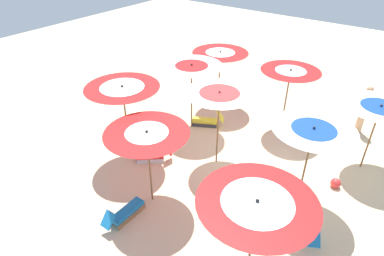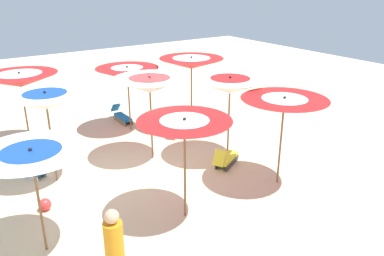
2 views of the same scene
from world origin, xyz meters
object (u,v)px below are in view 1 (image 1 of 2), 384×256
beach_umbrella_8 (379,113)px  beachgoer_0 (364,108)px  beach_umbrella_0 (123,92)px  lounger_4 (153,155)px  beach_umbrella_7 (290,76)px  lounger_1 (207,120)px  beach_umbrella_5 (312,136)px  lounger_3 (308,224)px  beach_umbrella_2 (256,210)px  beach_umbrella_4 (219,99)px  beach_ball (336,183)px  beach_umbrella_1 (147,139)px  beach_umbrella_3 (192,71)px  beach_umbrella_6 (220,56)px  lounger_2 (125,213)px

beach_umbrella_8 → beachgoer_0: bearing=-163.8°
beach_umbrella_0 → lounger_4: beach_umbrella_0 is taller
beach_umbrella_7 → lounger_1: beach_umbrella_7 is taller
beach_umbrella_5 → lounger_3: beach_umbrella_5 is taller
beach_umbrella_2 → lounger_1: bearing=-138.1°
beach_umbrella_4 → beach_ball: size_ratio=8.60×
beach_umbrella_1 → beach_umbrella_0: bearing=-118.5°
beach_umbrella_1 → lounger_1: size_ratio=1.91×
beach_umbrella_1 → beach_umbrella_3: 3.90m
beach_umbrella_2 → beach_umbrella_5: bearing=179.9°
beachgoer_0 → beach_umbrella_0: bearing=-147.6°
beach_umbrella_3 → beach_umbrella_8: (-1.24, 5.61, -0.25)m
beach_umbrella_3 → lounger_4: (2.34, 0.22, -1.97)m
lounger_4 → beachgoer_0: bearing=-170.9°
beach_umbrella_4 → lounger_3: (0.97, 3.29, -2.01)m
beach_umbrella_3 → lounger_4: bearing=5.5°
beach_umbrella_7 → beach_ball: size_ratio=8.10×
beach_umbrella_6 → beachgoer_0: bearing=105.2°
beach_umbrella_8 → lounger_3: (3.41, -0.45, -1.72)m
beach_umbrella_2 → beachgoer_0: size_ratio=1.32×
beach_umbrella_7 → beach_umbrella_0: bearing=-35.9°
beach_umbrella_6 → beach_ball: bearing=68.5°
beach_umbrella_0 → beachgoer_0: bearing=137.1°
lounger_4 → beach_ball: size_ratio=3.63×
beach_umbrella_3 → beach_umbrella_7: beach_umbrella_3 is taller
beach_umbrella_2 → lounger_3: (-2.08, 0.56, -1.91)m
beach_umbrella_5 → beach_ball: bearing=153.1°
beach_ball → lounger_2: bearing=-42.1°
beach_ball → beach_umbrella_6: bearing=-111.5°
beach_umbrella_0 → beach_umbrella_4: (-1.43, 2.37, -0.07)m
beach_umbrella_7 → lounger_3: 5.05m
beach_umbrella_8 → beachgoer_0: (-2.07, -0.60, -0.98)m
beach_umbrella_2 → beach_umbrella_5: beach_umbrella_5 is taller
beach_umbrella_0 → beach_umbrella_3: (-2.63, 0.51, -0.11)m
beach_umbrella_3 → lounger_1: size_ratio=2.08×
beach_umbrella_3 → beach_umbrella_4: bearing=57.2°
beach_umbrella_1 → beach_umbrella_5: bearing=124.5°
beach_umbrella_4 → lounger_2: bearing=-10.0°
lounger_2 → lounger_3: 4.56m
beach_umbrella_6 → lounger_1: (1.51, 0.49, -1.92)m
beach_umbrella_1 → beach_umbrella_4: beach_umbrella_4 is taller
beach_umbrella_1 → lounger_3: beach_umbrella_1 is taller
beach_umbrella_3 → beach_umbrella_4: (1.20, 1.86, 0.04)m
beach_umbrella_1 → beach_umbrella_3: (-3.65, -1.37, 0.18)m
beach_umbrella_7 → beach_umbrella_8: beach_umbrella_7 is taller
lounger_3 → beach_ball: lounger_3 is taller
beach_umbrella_8 → beach_umbrella_3: bearing=-77.5°
lounger_1 → beach_umbrella_1: bearing=75.5°
beach_umbrella_4 → beach_umbrella_0: bearing=-59.0°
lounger_4 → beach_umbrella_6: bearing=-126.4°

